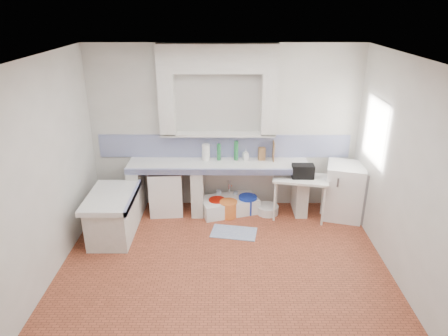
{
  "coord_description": "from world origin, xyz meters",
  "views": [
    {
      "loc": [
        0.02,
        -4.52,
        3.38
      ],
      "look_at": [
        0.0,
        1.0,
        1.1
      ],
      "focal_mm": 32.28,
      "sensor_mm": 36.0,
      "label": 1
    }
  ],
  "objects_px": {
    "stove": "(166,191)",
    "side_table": "(299,198)",
    "fridge": "(344,191)",
    "sink": "(229,206)"
  },
  "relations": [
    {
      "from": "sink",
      "to": "side_table",
      "type": "distance_m",
      "value": 1.2
    },
    {
      "from": "sink",
      "to": "side_table",
      "type": "relative_size",
      "value": 1.09
    },
    {
      "from": "fridge",
      "to": "side_table",
      "type": "bearing_deg",
      "value": -160.45
    },
    {
      "from": "fridge",
      "to": "stove",
      "type": "bearing_deg",
      "value": -167.31
    },
    {
      "from": "side_table",
      "to": "sink",
      "type": "bearing_deg",
      "value": -178.07
    },
    {
      "from": "sink",
      "to": "fridge",
      "type": "relative_size",
      "value": 1.03
    },
    {
      "from": "sink",
      "to": "side_table",
      "type": "height_order",
      "value": "side_table"
    },
    {
      "from": "stove",
      "to": "side_table",
      "type": "distance_m",
      "value": 2.25
    },
    {
      "from": "side_table",
      "to": "fridge",
      "type": "distance_m",
      "value": 0.76
    },
    {
      "from": "stove",
      "to": "side_table",
      "type": "relative_size",
      "value": 0.88
    }
  ]
}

